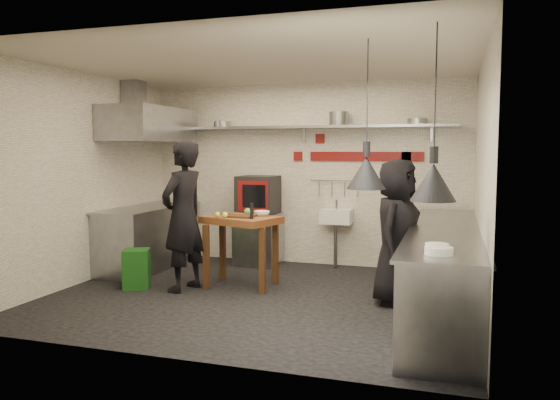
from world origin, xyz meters
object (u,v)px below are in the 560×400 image
(combi_oven, at_px, (258,195))
(prep_table, at_px, (241,252))
(oven_stand, at_px, (258,239))
(green_bin, at_px, (137,269))
(chef_right, at_px, (396,232))
(chef_left, at_px, (183,216))

(combi_oven, height_order, prep_table, combi_oven)
(oven_stand, relative_size, green_bin, 1.60)
(green_bin, relative_size, chef_right, 0.30)
(oven_stand, distance_m, chef_left, 1.87)
(prep_table, relative_size, chef_right, 0.55)
(oven_stand, relative_size, prep_table, 0.87)
(chef_left, height_order, chef_right, chef_left)
(combi_oven, bearing_deg, green_bin, -117.95)
(green_bin, bearing_deg, chef_left, 7.21)
(oven_stand, height_order, chef_right, chef_right)
(prep_table, xyz_separation_m, chef_right, (1.99, -0.19, 0.38))
(green_bin, xyz_separation_m, prep_table, (1.27, 0.47, 0.21))
(chef_left, bearing_deg, oven_stand, -178.40)
(green_bin, bearing_deg, oven_stand, 61.11)
(green_bin, height_order, chef_right, chef_right)
(combi_oven, xyz_separation_m, chef_right, (2.25, -1.55, -0.25))
(green_bin, xyz_separation_m, chef_left, (0.64, 0.08, 0.70))
(chef_left, bearing_deg, green_bin, -69.23)
(prep_table, xyz_separation_m, chef_left, (-0.63, -0.39, 0.49))
(oven_stand, relative_size, chef_right, 0.48)
(prep_table, bearing_deg, chef_right, 12.66)
(green_bin, relative_size, prep_table, 0.54)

